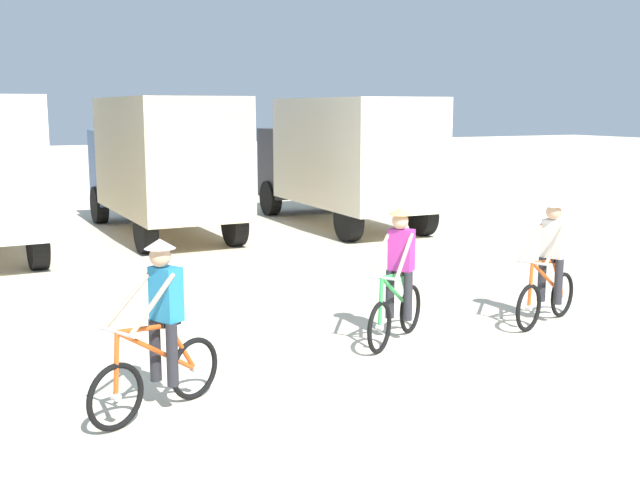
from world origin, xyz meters
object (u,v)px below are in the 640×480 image
object	(u,v)px
cyclist_orange_shirt	(160,333)
box_truck_tan_camper	(162,159)
box_truck_cream_rv	(344,155)
cyclist_near_camera	(550,266)
cyclist_cowboy_hat	(398,280)

from	to	relation	value
cyclist_orange_shirt	box_truck_tan_camper	bearing A→B (deg)	74.67
cyclist_orange_shirt	box_truck_cream_rv	bearing A→B (deg)	53.60
cyclist_orange_shirt	cyclist_near_camera	size ratio (longest dim) A/B	1.00
box_truck_cream_rv	cyclist_near_camera	xyz separation A→B (m)	(-1.82, -9.72, -1.03)
box_truck_tan_camper	cyclist_cowboy_hat	size ratio (longest dim) A/B	3.72
box_truck_tan_camper	cyclist_cowboy_hat	distance (m)	10.23
box_truck_tan_camper	cyclist_cowboy_hat	world-z (taller)	box_truck_tan_camper
box_truck_tan_camper	box_truck_cream_rv	xyz separation A→B (m)	(4.70, -0.66, 0.00)
box_truck_cream_rv	cyclist_near_camera	size ratio (longest dim) A/B	3.74
cyclist_orange_shirt	cyclist_cowboy_hat	size ratio (longest dim) A/B	1.00
cyclist_cowboy_hat	cyclist_near_camera	size ratio (longest dim) A/B	1.00
box_truck_tan_camper	cyclist_orange_shirt	xyz separation A→B (m)	(-3.07, -11.20, -1.03)
cyclist_orange_shirt	cyclist_near_camera	world-z (taller)	same
box_truck_cream_rv	cyclist_near_camera	distance (m)	9.95
box_truck_tan_camper	cyclist_orange_shirt	world-z (taller)	box_truck_tan_camper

